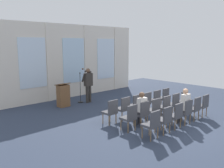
# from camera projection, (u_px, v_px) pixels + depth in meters

# --- Properties ---
(ground_plane) EXTENTS (17.15, 17.15, 0.00)m
(ground_plane) POSITION_uv_depth(u_px,v_px,m) (175.00, 125.00, 8.73)
(ground_plane) COLOR #2D384C
(rear_partition) EXTENTS (8.98, 0.14, 4.03)m
(rear_partition) POSITION_uv_depth(u_px,v_px,m) (74.00, 61.00, 13.15)
(rear_partition) COLOR silver
(rear_partition) RESTS_ON ground
(speaker) EXTENTS (0.52, 0.69, 1.75)m
(speaker) POSITION_uv_depth(u_px,v_px,m) (88.00, 83.00, 11.92)
(speaker) COLOR #332D28
(speaker) RESTS_ON ground
(mic_stand) EXTENTS (0.28, 0.28, 1.55)m
(mic_stand) POSITION_uv_depth(u_px,v_px,m) (80.00, 96.00, 12.03)
(mic_stand) COLOR black
(mic_stand) RESTS_ON ground
(lectern) EXTENTS (0.60, 0.48, 1.16)m
(lectern) POSITION_uv_depth(u_px,v_px,m) (63.00, 95.00, 11.20)
(lectern) COLOR brown
(lectern) RESTS_ON ground
(chair_r0_c0) EXTENTS (0.46, 0.44, 0.94)m
(chair_r0_c0) POSITION_uv_depth(u_px,v_px,m) (111.00, 110.00, 8.71)
(chair_r0_c0) COLOR olive
(chair_r0_c0) RESTS_ON ground
(chair_r0_c1) EXTENTS (0.46, 0.44, 0.94)m
(chair_r0_c1) POSITION_uv_depth(u_px,v_px,m) (124.00, 107.00, 9.17)
(chair_r0_c1) COLOR olive
(chair_r0_c1) RESTS_ON ground
(chair_r0_c2) EXTENTS (0.46, 0.44, 0.94)m
(chair_r0_c2) POSITION_uv_depth(u_px,v_px,m) (135.00, 104.00, 9.62)
(chair_r0_c2) COLOR olive
(chair_r0_c2) RESTS_ON ground
(chair_r0_c3) EXTENTS (0.46, 0.44, 0.94)m
(chair_r0_c3) POSITION_uv_depth(u_px,v_px,m) (145.00, 101.00, 10.08)
(chair_r0_c3) COLOR olive
(chair_r0_c3) RESTS_ON ground
(chair_r0_c4) EXTENTS (0.46, 0.44, 0.94)m
(chair_r0_c4) POSITION_uv_depth(u_px,v_px,m) (155.00, 99.00, 10.54)
(chair_r0_c4) COLOR olive
(chair_r0_c4) RESTS_ON ground
(chair_r0_c5) EXTENTS (0.46, 0.44, 0.94)m
(chair_r0_c5) POSITION_uv_depth(u_px,v_px,m) (164.00, 97.00, 10.99)
(chair_r0_c5) COLOR olive
(chair_r0_c5) RESTS_ON ground
(chair_r1_c0) EXTENTS (0.46, 0.44, 0.94)m
(chair_r1_c0) POSITION_uv_depth(u_px,v_px,m) (130.00, 116.00, 8.03)
(chair_r1_c0) COLOR olive
(chair_r1_c0) RESTS_ON ground
(chair_r1_c1) EXTENTS (0.46, 0.44, 0.94)m
(chair_r1_c1) POSITION_uv_depth(u_px,v_px,m) (142.00, 112.00, 8.49)
(chair_r1_c1) COLOR olive
(chair_r1_c1) RESTS_ON ground
(audience_r1_c1) EXTENTS (0.36, 0.39, 1.27)m
(audience_r1_c1) POSITION_uv_depth(u_px,v_px,m) (141.00, 107.00, 8.52)
(audience_r1_c1) COLOR #2D2D33
(audience_r1_c1) RESTS_ON ground
(chair_r1_c2) EXTENTS (0.46, 0.44, 0.94)m
(chair_r1_c2) POSITION_uv_depth(u_px,v_px,m) (154.00, 109.00, 8.94)
(chair_r1_c2) COLOR olive
(chair_r1_c2) RESTS_ON ground
(chair_r1_c3) EXTENTS (0.46, 0.44, 0.94)m
(chair_r1_c3) POSITION_uv_depth(u_px,v_px,m) (164.00, 106.00, 9.40)
(chair_r1_c3) COLOR olive
(chair_r1_c3) RESTS_ON ground
(chair_r1_c4) EXTENTS (0.46, 0.44, 0.94)m
(chair_r1_c4) POSITION_uv_depth(u_px,v_px,m) (173.00, 103.00, 9.85)
(chair_r1_c4) COLOR olive
(chair_r1_c4) RESTS_ON ground
(chair_r1_c5) EXTENTS (0.46, 0.44, 0.94)m
(chair_r1_c5) POSITION_uv_depth(u_px,v_px,m) (182.00, 100.00, 10.31)
(chair_r1_c5) COLOR olive
(chair_r1_c5) RESTS_ON ground
(chair_r2_c0) EXTENTS (0.46, 0.44, 0.94)m
(chair_r2_c0) POSITION_uv_depth(u_px,v_px,m) (152.00, 123.00, 7.35)
(chair_r2_c0) COLOR olive
(chair_r2_c0) RESTS_ON ground
(chair_r2_c1) EXTENTS (0.46, 0.44, 0.94)m
(chair_r2_c1) POSITION_uv_depth(u_px,v_px,m) (165.00, 118.00, 7.80)
(chair_r2_c1) COLOR olive
(chair_r2_c1) RESTS_ON ground
(chair_r2_c2) EXTENTS (0.46, 0.44, 0.94)m
(chair_r2_c2) POSITION_uv_depth(u_px,v_px,m) (176.00, 114.00, 8.26)
(chair_r2_c2) COLOR olive
(chair_r2_c2) RESTS_ON ground
(chair_r2_c3) EXTENTS (0.46, 0.44, 0.94)m
(chair_r2_c3) POSITION_uv_depth(u_px,v_px,m) (186.00, 110.00, 8.71)
(chair_r2_c3) COLOR olive
(chair_r2_c3) RESTS_ON ground
(audience_r2_c3) EXTENTS (0.36, 0.39, 1.36)m
(audience_r2_c3) POSITION_uv_depth(u_px,v_px,m) (184.00, 104.00, 8.73)
(audience_r2_c3) COLOR #2D2D33
(audience_r2_c3) RESTS_ON ground
(chair_r2_c4) EXTENTS (0.46, 0.44, 0.94)m
(chair_r2_c4) POSITION_uv_depth(u_px,v_px,m) (195.00, 107.00, 9.17)
(chair_r2_c4) COLOR olive
(chair_r2_c4) RESTS_ON ground
(chair_r2_c5) EXTENTS (0.46, 0.44, 0.94)m
(chair_r2_c5) POSITION_uv_depth(u_px,v_px,m) (203.00, 104.00, 9.63)
(chair_r2_c5) COLOR olive
(chair_r2_c5) RESTS_ON ground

